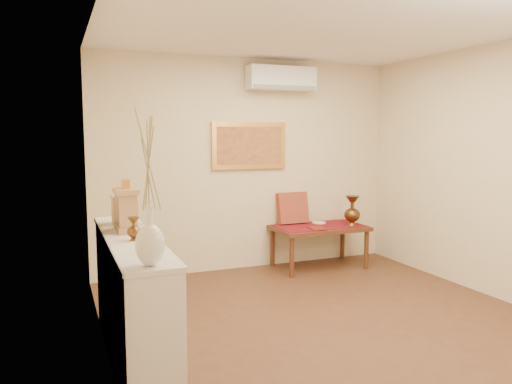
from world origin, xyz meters
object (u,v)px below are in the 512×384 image
low_table (319,231)px  mantel_clock (126,209)px  white_vase (149,189)px  display_ledge (132,300)px  wooden_chest (122,210)px  brass_urn_tall (352,207)px

low_table → mantel_clock: bearing=-148.5°
white_vase → display_ledge: size_ratio=0.45×
white_vase → display_ledge: bearing=89.4°
mantel_clock → wooden_chest: (0.01, 0.34, -0.05)m
display_ledge → brass_urn_tall: bearing=29.5°
wooden_chest → white_vase: bearing=-91.0°
display_ledge → wooden_chest: wooden_chest is taller
white_vase → low_table: bearing=46.0°
white_vase → wooden_chest: 1.52m
mantel_clock → low_table: mantel_clock is taller
white_vase → display_ledge: white_vase is taller
wooden_chest → low_table: bearing=26.0°
brass_urn_tall → display_ledge: size_ratio=0.23×
low_table → white_vase: bearing=-134.0°
white_vase → brass_urn_tall: white_vase is taller
display_ledge → wooden_chest: size_ratio=8.28×
mantel_clock → low_table: (2.67, 1.63, -0.67)m
white_vase → low_table: 3.98m
white_vase → mantel_clock: 1.18m
wooden_chest → low_table: 3.02m
brass_urn_tall → display_ledge: 3.57m
mantel_clock → wooden_chest: bearing=89.0°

